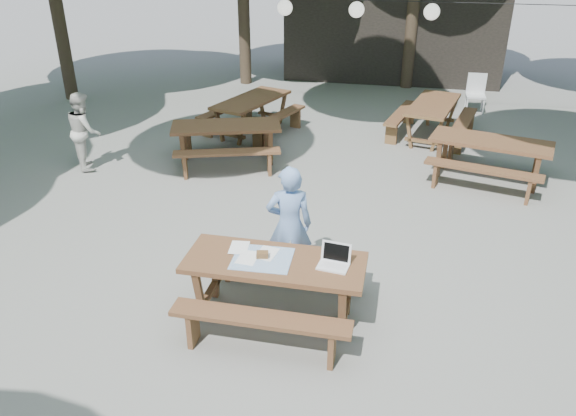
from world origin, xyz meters
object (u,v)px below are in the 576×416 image
(second_person, at_px, (84,131))
(plastic_chair, at_px, (475,102))
(main_picnic_table, at_px, (275,287))
(picnic_table_nw, at_px, (227,143))
(woman, at_px, (289,225))

(second_person, distance_m, plastic_chair, 8.90)
(main_picnic_table, xyz_separation_m, picnic_table_nw, (-1.97, 4.39, 0.00))
(main_picnic_table, bearing_deg, picnic_table_nw, 114.17)
(woman, bearing_deg, picnic_table_nw, -76.25)
(main_picnic_table, distance_m, plastic_chair, 9.19)
(plastic_chair, bearing_deg, second_person, -145.84)
(plastic_chair, bearing_deg, woman, -110.62)
(picnic_table_nw, relative_size, woman, 1.48)
(picnic_table_nw, distance_m, second_person, 2.59)
(picnic_table_nw, height_order, second_person, second_person)
(main_picnic_table, distance_m, woman, 0.87)
(picnic_table_nw, distance_m, woman, 4.13)
(picnic_table_nw, relative_size, second_person, 1.62)
(main_picnic_table, bearing_deg, second_person, 140.60)
(main_picnic_table, xyz_separation_m, plastic_chair, (2.87, 8.73, -0.13))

